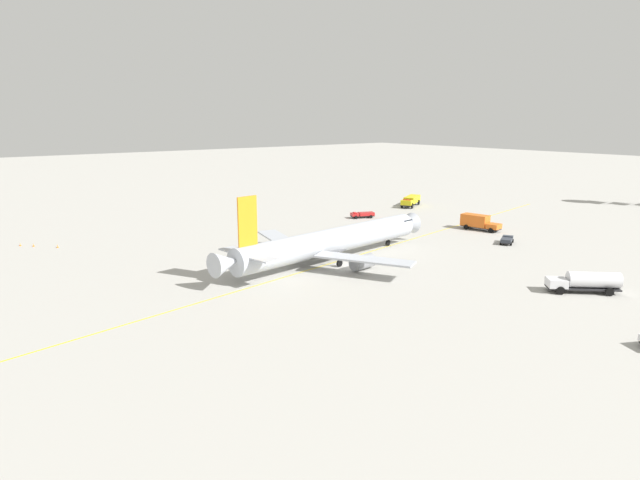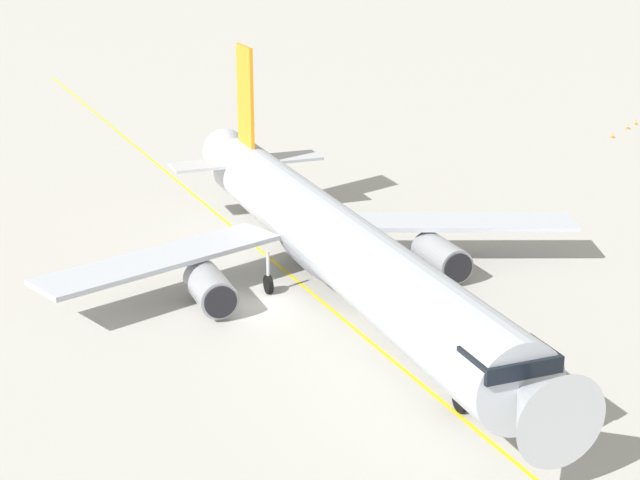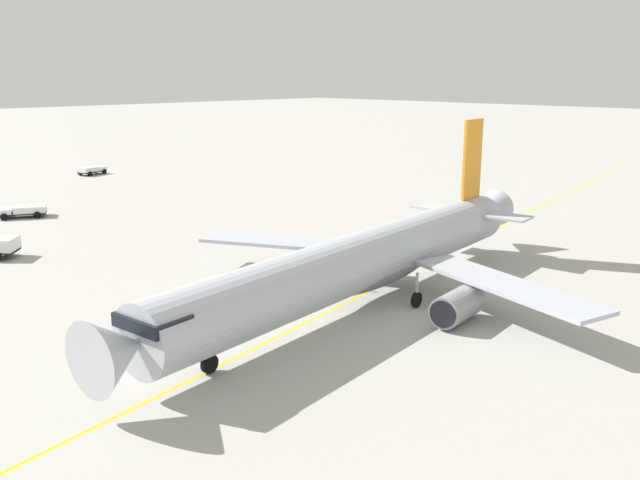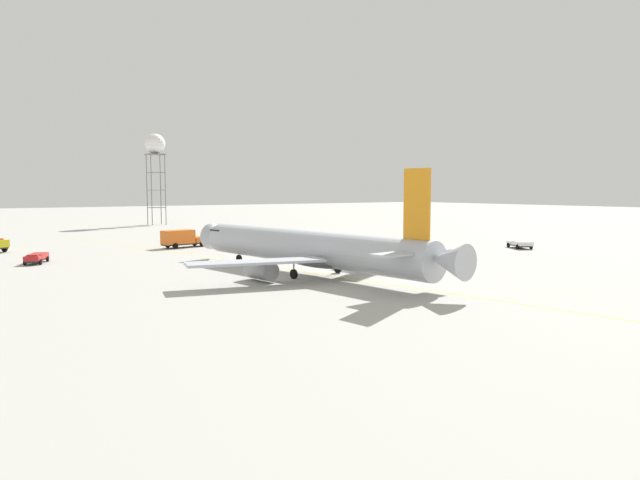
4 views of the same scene
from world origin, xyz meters
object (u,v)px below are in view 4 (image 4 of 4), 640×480
(baggage_truck_truck, at_px, (255,243))
(fuel_tanker_truck, at_px, (416,239))
(ops_pickup_truck, at_px, (37,258))
(airliner_main, at_px, (309,249))
(pushback_tug_truck_extra, at_px, (520,244))
(radar_tower, at_px, (155,147))
(catering_truck_truck, at_px, (182,238))

(baggage_truck_truck, xyz_separation_m, fuel_tanker_truck, (23.11, -16.99, 0.86))
(ops_pickup_truck, relative_size, fuel_tanker_truck, 0.69)
(ops_pickup_truck, height_order, fuel_tanker_truck, fuel_tanker_truck)
(airliner_main, distance_m, ops_pickup_truck, 39.52)
(pushback_tug_truck_extra, bearing_deg, ops_pickup_truck, 97.89)
(airliner_main, xyz_separation_m, radar_tower, (17.89, 107.75, 19.36))
(ops_pickup_truck, height_order, baggage_truck_truck, ops_pickup_truck)
(ops_pickup_truck, bearing_deg, radar_tower, 174.19)
(ops_pickup_truck, bearing_deg, baggage_truck_truck, 118.60)
(fuel_tanker_truck, distance_m, radar_tower, 94.85)
(pushback_tug_truck_extra, xyz_separation_m, radar_tower, (-29.74, 102.44, 21.61))
(baggage_truck_truck, xyz_separation_m, catering_truck_truck, (-11.10, 6.48, 0.95))
(airliner_main, height_order, radar_tower, radar_tower)
(radar_tower, bearing_deg, baggage_truck_truck, -95.67)
(ops_pickup_truck, bearing_deg, airliner_main, 63.28)
(fuel_tanker_truck, distance_m, pushback_tug_truck_extra, 17.97)
(catering_truck_truck, height_order, pushback_tug_truck_extra, catering_truck_truck)
(catering_truck_truck, distance_m, pushback_tug_truck_extra, 59.41)
(fuel_tanker_truck, bearing_deg, baggage_truck_truck, -82.79)
(ops_pickup_truck, xyz_separation_m, radar_tower, (43.22, 77.50, 21.62))
(catering_truck_truck, height_order, fuel_tanker_truck, catering_truck_truck)
(pushback_tug_truck_extra, bearing_deg, radar_tower, 42.94)
(ops_pickup_truck, height_order, pushback_tug_truck_extra, ops_pickup_truck)
(fuel_tanker_truck, bearing_deg, pushback_tug_truck_extra, 94.74)
(ops_pickup_truck, relative_size, catering_truck_truck, 0.68)
(airliner_main, height_order, ops_pickup_truck, airliner_main)
(airliner_main, distance_m, catering_truck_truck, 40.06)
(radar_tower, bearing_deg, airliner_main, -99.42)
(fuel_tanker_truck, height_order, radar_tower, radar_tower)
(pushback_tug_truck_extra, distance_m, radar_tower, 108.83)
(baggage_truck_truck, height_order, pushback_tug_truck_extra, pushback_tug_truck_extra)
(ops_pickup_truck, distance_m, baggage_truck_truck, 36.00)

